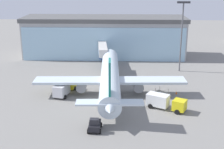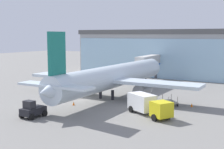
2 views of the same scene
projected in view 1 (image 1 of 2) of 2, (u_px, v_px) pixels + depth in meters
The scene contains 11 objects.
ground at pixel (93, 101), 61.87m from camera, with size 240.00×240.00×0.00m, color gray.
terminal_building at pixel (104, 37), 95.03m from camera, with size 48.90×13.54×12.00m.
jet_bridge at pixel (103, 50), 84.83m from camera, with size 3.48×13.08×5.89m.
apron_light_mast at pixel (182, 30), 78.00m from camera, with size 3.20×0.40×17.77m.
airplane at pixel (110, 77), 64.93m from camera, with size 31.18×37.04×11.06m.
catering_truck at pixel (64, 88), 64.73m from camera, with size 3.90×7.61×2.65m.
fuel_truck at pixel (165, 102), 57.59m from camera, with size 7.48×5.38×2.65m.
baggage_cart at pixel (162, 93), 64.69m from camera, with size 3.13×3.10×1.50m.
pushback_tug at pixel (95, 125), 49.64m from camera, with size 2.17×3.21×2.30m.
safety_cone_nose at pixel (99, 108), 57.75m from camera, with size 0.36×0.36×0.55m, color orange.
safety_cone_wingtip at pixel (176, 93), 65.34m from camera, with size 0.36×0.36×0.55m, color orange.
Camera 1 is at (5.96, -57.22, 23.64)m, focal length 50.00 mm.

